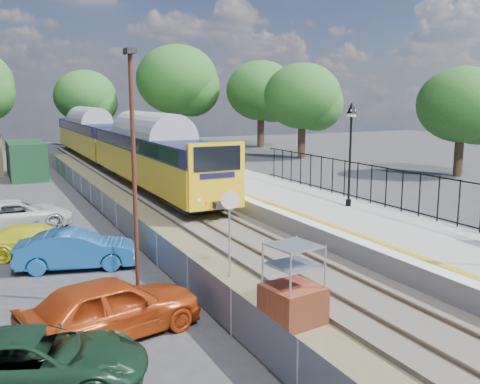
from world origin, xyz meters
TOP-DOWN VIEW (x-y plane):
  - ground at (0.00, 0.00)m, footprint 120.00×120.00m
  - track_bed at (-0.47, 9.67)m, footprint 5.90×80.00m
  - platform at (4.20, 8.00)m, footprint 5.00×70.00m
  - platform_edge at (2.14, 8.00)m, footprint 0.90×70.00m
  - victorian_lamp_north at (5.30, 6.00)m, footprint 0.44×0.44m
  - palisade_fence at (6.55, 2.24)m, footprint 0.12×26.00m
  - wire_fence at (-4.20, 12.00)m, footprint 0.06×52.00m
  - tree_line at (1.40, 42.00)m, footprint 56.80×43.80m
  - train at (0.00, 28.99)m, footprint 2.82×40.83m
  - brick_plinth at (-2.50, -2.04)m, footprint 1.49×1.49m
  - speed_sign at (-2.50, 1.76)m, footprint 0.55×0.21m
  - carpark_lamp at (-5.68, 0.95)m, footprint 0.25×0.50m
  - car_green at (-8.67, -2.54)m, footprint 4.78×3.34m
  - car_red at (-6.81, -0.83)m, footprint 4.70×2.72m
  - car_blue at (-6.69, 4.97)m, footprint 4.17×2.30m
  - car_yellow at (-7.66, 7.03)m, footprint 4.29×2.47m
  - car_white at (-8.17, 11.65)m, footprint 4.93×2.64m

SIDE VIEW (x-z plane):
  - ground at x=0.00m, z-range 0.00..0.00m
  - track_bed at x=-0.47m, z-range -0.05..0.24m
  - platform at x=4.20m, z-range 0.00..0.90m
  - car_yellow at x=-7.66m, z-range 0.00..1.17m
  - wire_fence at x=-4.20m, z-range 0.00..1.20m
  - car_green at x=-8.67m, z-range 0.00..1.21m
  - car_blue at x=-6.69m, z-range 0.00..1.30m
  - car_white at x=-8.17m, z-range 0.00..1.32m
  - car_red at x=-6.81m, z-range 0.00..1.50m
  - platform_edge at x=2.14m, z-range 0.90..0.91m
  - brick_plinth at x=-2.50m, z-range -0.04..2.07m
  - palisade_fence at x=6.55m, z-range 0.84..2.84m
  - speed_sign at x=-2.50m, z-range 0.52..3.35m
  - train at x=0.00m, z-range 0.59..4.09m
  - carpark_lamp at x=-5.68m, z-range 0.49..7.42m
  - victorian_lamp_north at x=5.30m, z-range 2.00..6.60m
  - tree_line at x=1.40m, z-range 0.67..12.55m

